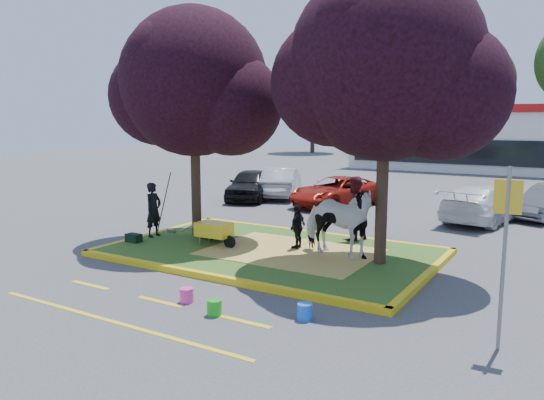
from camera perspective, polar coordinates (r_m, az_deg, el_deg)
The scene contains 31 objects.
ground at distance 13.98m, azimuth -0.11°, elevation -5.91°, with size 90.00×90.00×0.00m, color #424244.
median_island at distance 13.96m, azimuth -0.11°, elevation -5.61°, with size 8.00×5.00×0.15m, color #33591C.
curb_near at distance 11.91m, azimuth -6.63°, elevation -8.22°, with size 8.30×0.16×0.15m, color yellow.
curb_far at distance 16.16m, azimuth 4.64°, elevation -3.65°, with size 8.30×0.16×0.15m, color yellow.
curb_left at distance 16.40m, azimuth -12.42°, elevation -3.65°, with size 0.16×5.30×0.15m, color yellow.
curb_right at distance 12.42m, azimuth 16.35°, elevation -7.81°, with size 0.16×5.30×0.15m, color yellow.
straw_bedding at distance 13.65m, azimuth 2.05°, elevation -5.61°, with size 4.20×3.00×0.01m, color #C8B652.
tree_purple_left at distance 15.47m, azimuth -8.39°, elevation 11.71°, with size 5.06×4.20×6.51m.
tree_purple_right at distance 12.48m, azimuth 12.20°, elevation 13.25°, with size 5.30×4.40×6.82m.
fire_lane_stripe_a at distance 12.17m, azimuth -18.97°, elevation -8.65°, with size 1.10×0.12×0.01m, color yellow.
fire_lane_stripe_b at distance 10.77m, azimuth -11.99°, elevation -10.63°, with size 1.10×0.12×0.01m, color yellow.
fire_lane_stripe_c at distance 9.59m, azimuth -2.98°, elevation -12.93°, with size 1.10×0.12×0.01m, color yellow.
fire_lane_long at distance 9.99m, azimuth -16.80°, elevation -12.40°, with size 6.00×0.10×0.01m, color yellow.
retail_building at distance 39.88m, azimuth 24.03°, elevation 6.18°, with size 20.40×8.40×4.40m.
treeline at distance 49.69m, azimuth 24.99°, elevation 12.82°, with size 46.58×7.80×14.63m.
cow at distance 13.08m, azimuth 6.99°, elevation -2.31°, with size 0.96×2.12×1.79m, color white.
calf at distance 15.16m, azimuth -6.60°, elevation -3.34°, with size 1.06×0.60×0.46m, color black.
handler at distance 15.66m, azimuth -12.62°, elevation -1.02°, with size 0.57×0.38×1.57m, color black.
visitor_a at distance 15.01m, azimuth 8.78°, elevation -0.89°, with size 0.88×0.68×1.80m, color #4C1520.
visitor_b at distance 13.91m, azimuth 2.78°, elevation -2.89°, with size 0.68×0.28×1.17m, color black.
wheelbarrow at distance 14.30m, azimuth -6.23°, elevation -3.22°, with size 1.69×0.59×0.63m.
gear_bag_dark at distance 15.42m, azimuth -6.28°, elevation -3.40°, with size 0.61×0.34×0.31m, color black.
gear_bag_green at distance 15.22m, azimuth -14.66°, elevation -3.96°, with size 0.43×0.27×0.23m, color black.
sign_post at distance 8.69m, azimuth 23.81°, elevation -3.65°, with size 0.40×0.06×2.85m.
bucket_green at distance 9.87m, azimuth -6.22°, elevation -11.44°, with size 0.27×0.27×0.29m, color green.
bucket_pink at distance 10.59m, azimuth -9.17°, elevation -10.09°, with size 0.27×0.27×0.28m, color #FD38A7.
bucket_blue at distance 9.63m, azimuth 3.54°, elevation -11.90°, with size 0.28×0.28×0.30m, color blue.
car_black at distance 23.28m, azimuth -2.35°, elevation 1.69°, with size 1.59×3.95×1.34m, color black.
car_silver at distance 24.08m, azimuth 1.03°, elevation 1.93°, with size 1.42×4.07×1.34m, color #A8ABB0.
car_red at distance 21.67m, azimuth 6.98°, elevation 0.91°, with size 1.99×4.31×1.20m, color #9D180D.
car_white at distance 19.68m, azimuth 21.89°, elevation -0.31°, with size 1.82×4.48×1.30m, color white.
Camera 1 is at (7.01, -11.56, 3.55)m, focal length 35.00 mm.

